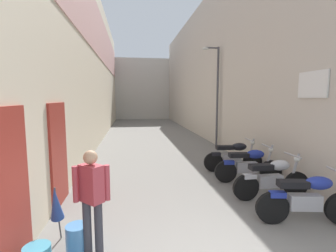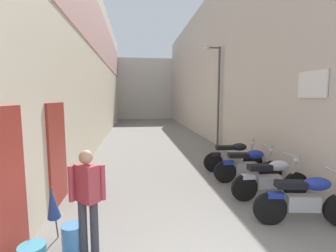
# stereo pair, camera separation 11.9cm
# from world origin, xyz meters

# --- Properties ---
(ground_plane) EXTENTS (40.14, 40.14, 0.00)m
(ground_plane) POSITION_xyz_m (0.00, 10.07, 0.00)
(ground_plane) COLOR slate
(building_left) EXTENTS (0.45, 24.14, 7.78)m
(building_left) POSITION_xyz_m (-3.02, 12.03, 3.93)
(building_left) COLOR beige
(building_left) RESTS_ON ground
(building_right) EXTENTS (0.45, 24.14, 7.73)m
(building_right) POSITION_xyz_m (3.03, 12.07, 3.86)
(building_right) COLOR beige
(building_right) RESTS_ON ground
(building_far_end) EXTENTS (8.66, 2.00, 6.40)m
(building_far_end) POSITION_xyz_m (0.00, 25.14, 3.20)
(building_far_end) COLOR beige
(building_far_end) RESTS_ON ground
(motorcycle_nearest) EXTENTS (1.84, 0.58, 1.04)m
(motorcycle_nearest) POSITION_xyz_m (1.89, 1.79, 0.50)
(motorcycle_nearest) COLOR black
(motorcycle_nearest) RESTS_ON ground
(motorcycle_second) EXTENTS (1.85, 0.58, 1.04)m
(motorcycle_second) POSITION_xyz_m (1.89, 2.94, 0.50)
(motorcycle_second) COLOR black
(motorcycle_second) RESTS_ON ground
(motorcycle_third) EXTENTS (1.85, 0.58, 1.04)m
(motorcycle_third) POSITION_xyz_m (1.89, 4.06, 0.50)
(motorcycle_third) COLOR black
(motorcycle_third) RESTS_ON ground
(motorcycle_fourth) EXTENTS (1.85, 0.58, 1.04)m
(motorcycle_fourth) POSITION_xyz_m (1.89, 5.08, 0.50)
(motorcycle_fourth) COLOR black
(motorcycle_fourth) RESTS_ON ground
(pedestrian_by_doorway) EXTENTS (0.52, 0.38, 1.57)m
(pedestrian_by_doorway) POSITION_xyz_m (-1.84, 1.46, 0.92)
(pedestrian_by_doorway) COLOR #383842
(pedestrian_by_doorway) RESTS_ON ground
(water_jug_beside_first) EXTENTS (0.34, 0.34, 0.42)m
(water_jug_beside_first) POSITION_xyz_m (-2.08, 1.56, 0.21)
(water_jug_beside_first) COLOR #4C8CCC
(water_jug_beside_first) RESTS_ON ground
(umbrella_leaning) EXTENTS (0.20, 0.35, 0.97)m
(umbrella_leaning) POSITION_xyz_m (-2.44, 1.80, 0.68)
(umbrella_leaning) COLOR #4C4C4C
(umbrella_leaning) RESTS_ON ground
(street_lamp) EXTENTS (0.79, 0.18, 4.57)m
(street_lamp) POSITION_xyz_m (2.59, 8.84, 2.68)
(street_lamp) COLOR #47474C
(street_lamp) RESTS_ON ground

